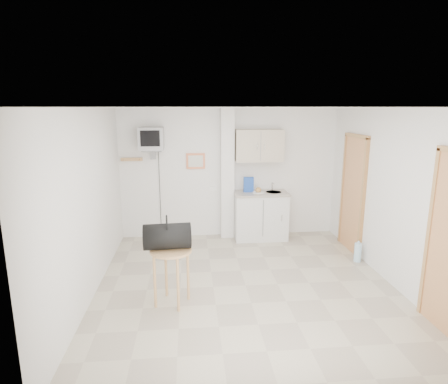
{
  "coord_description": "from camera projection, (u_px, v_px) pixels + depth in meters",
  "views": [
    {
      "loc": [
        -0.77,
        -4.9,
        2.49
      ],
      "look_at": [
        -0.26,
        0.6,
        1.25
      ],
      "focal_mm": 30.0,
      "sensor_mm": 36.0,
      "label": 1
    }
  ],
  "objects": [
    {
      "name": "ground",
      "position": [
        246.0,
        285.0,
        5.38
      ],
      "size": [
        4.5,
        4.5,
        0.0
      ],
      "primitive_type": "plane",
      "color": "#B6AB91",
      "rests_on": "ground"
    },
    {
      "name": "room_envelope",
      "position": [
        263.0,
        179.0,
        5.15
      ],
      "size": [
        4.24,
        4.54,
        2.55
      ],
      "color": "white",
      "rests_on": "ground"
    },
    {
      "name": "kitchenette",
      "position": [
        260.0,
        198.0,
        7.2
      ],
      "size": [
        1.03,
        0.58,
        2.1
      ],
      "color": "silver",
      "rests_on": "ground"
    },
    {
      "name": "crt_television",
      "position": [
        151.0,
        139.0,
        6.78
      ],
      "size": [
        0.44,
        0.45,
        2.15
      ],
      "color": "slate",
      "rests_on": "ground"
    },
    {
      "name": "round_table",
      "position": [
        171.0,
        259.0,
        4.76
      ],
      "size": [
        0.53,
        0.53,
        0.74
      ],
      "rotation": [
        0.0,
        0.0,
        0.39
      ],
      "color": "tan",
      "rests_on": "ground"
    },
    {
      "name": "duffel_bag",
      "position": [
        167.0,
        236.0,
        4.72
      ],
      "size": [
        0.62,
        0.37,
        0.44
      ],
      "rotation": [
        0.0,
        0.0,
        0.07
      ],
      "color": "black",
      "rests_on": "round_table"
    },
    {
      "name": "water_bottle",
      "position": [
        358.0,
        252.0,
        6.19
      ],
      "size": [
        0.12,
        0.12,
        0.35
      ],
      "color": "#AFDDF4",
      "rests_on": "ground"
    }
  ]
}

